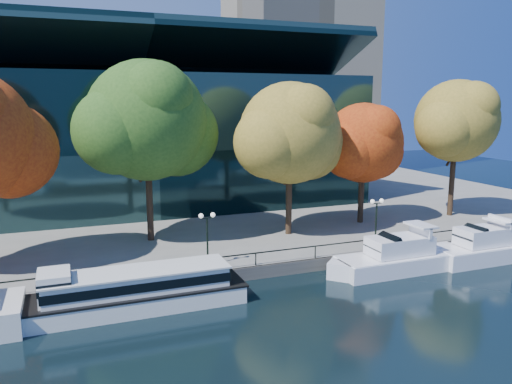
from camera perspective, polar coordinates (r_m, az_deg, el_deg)
name	(u,v)px	position (r m, az deg, el deg)	size (l,w,h in m)	color
ground	(273,293)	(35.27, 1.91, -11.49)	(160.00, 160.00, 0.00)	black
promenade	(168,195)	(68.88, -10.00, -0.36)	(90.00, 67.08, 1.00)	slate
railing	(256,253)	(37.46, -0.03, -7.01)	(88.20, 0.08, 0.99)	black
convention_building	(141,139)	(62.70, -13.00, 5.87)	(50.00, 24.57, 21.43)	black
tour_boat	(124,291)	(33.21, -14.89, -10.85)	(16.20, 3.61, 3.07)	white
cruiser_near	(400,257)	(40.84, 16.11, -7.16)	(12.45, 3.21, 3.61)	white
cruiser_far	(483,247)	(45.65, 24.51, -5.79)	(11.19, 3.10, 3.65)	white
tree_2	(149,123)	(43.71, -12.11, 7.71)	(12.82, 10.51, 15.62)	black
tree_3	(292,135)	(45.08, 4.11, 6.48)	(11.41, 9.36, 13.85)	black
tree_4	(365,145)	(50.68, 12.32, 5.31)	(9.83, 8.06, 11.98)	black
tree_5	(458,123)	(56.64, 22.07, 7.35)	(10.68, 8.76, 14.35)	black
lamp_1	(207,227)	(37.04, -5.60, -3.99)	(1.26, 0.36, 4.03)	black
lamp_2	(377,211)	(43.25, 13.62, -2.14)	(1.26, 0.36, 4.03)	black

